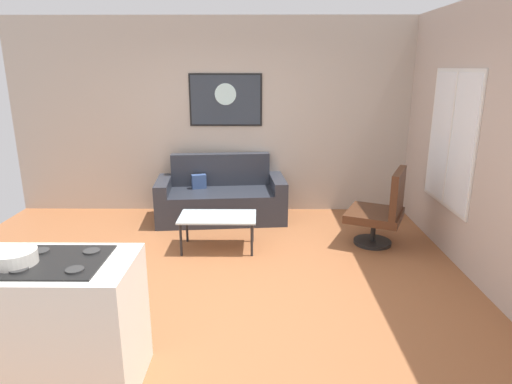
# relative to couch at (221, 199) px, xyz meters

# --- Properties ---
(ground) EXTENTS (6.40, 6.40, 0.04)m
(ground) POSITION_rel_couch_xyz_m (0.12, -1.97, -0.32)
(ground) COLOR #995B36
(back_wall) EXTENTS (6.40, 0.05, 2.80)m
(back_wall) POSITION_rel_couch_xyz_m (0.12, 0.46, 1.10)
(back_wall) COLOR #B7AB9E
(back_wall) RESTS_ON ground
(right_wall) EXTENTS (0.05, 6.40, 2.80)m
(right_wall) POSITION_rel_couch_xyz_m (2.75, -1.67, 1.10)
(right_wall) COLOR #BAA79A
(right_wall) RESTS_ON ground
(couch) EXTENTS (1.86, 0.98, 0.90)m
(couch) POSITION_rel_couch_xyz_m (0.00, 0.00, 0.00)
(couch) COLOR #292C35
(couch) RESTS_ON ground
(coffee_table) EXTENTS (0.91, 0.52, 0.41)m
(coffee_table) POSITION_rel_couch_xyz_m (0.05, -1.10, 0.08)
(coffee_table) COLOR silver
(coffee_table) RESTS_ON ground
(armchair) EXTENTS (0.84, 0.86, 0.95)m
(armchair) POSITION_rel_couch_xyz_m (2.03, -0.97, 0.15)
(armchair) COLOR black
(armchair) RESTS_ON ground
(kitchen_counter) EXTENTS (1.49, 0.65, 0.94)m
(kitchen_counter) POSITION_rel_couch_xyz_m (-1.00, -3.47, 0.16)
(kitchen_counter) COLOR white
(kitchen_counter) RESTS_ON ground
(mixing_bowl) EXTENTS (0.27, 0.27, 0.10)m
(mixing_bowl) POSITION_rel_couch_xyz_m (-0.97, -3.52, 0.67)
(mixing_bowl) COLOR silver
(mixing_bowl) RESTS_ON kitchen_counter
(wall_painting) EXTENTS (1.05, 0.03, 0.74)m
(wall_painting) POSITION_rel_couch_xyz_m (0.06, 0.41, 1.36)
(wall_painting) COLOR black
(window) EXTENTS (0.03, 1.21, 1.55)m
(window) POSITION_rel_couch_xyz_m (2.71, -1.07, 1.03)
(window) COLOR silver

